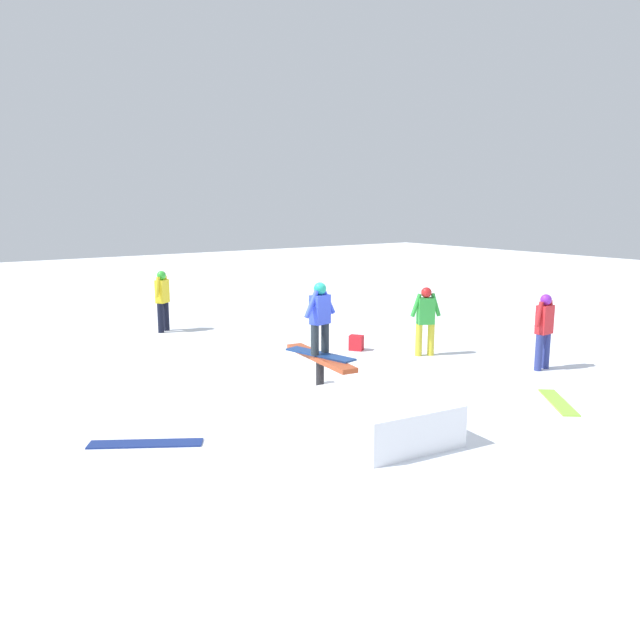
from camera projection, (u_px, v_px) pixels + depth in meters
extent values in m
plane|color=white|center=(320.00, 399.00, 10.56)|extent=(60.00, 60.00, 0.00)
cylinder|color=black|center=(320.00, 379.00, 10.49)|extent=(0.14, 0.14, 0.68)
cube|color=#A53F1E|center=(320.00, 358.00, 10.42)|extent=(2.01, 0.52, 0.08)
cube|color=white|center=(383.00, 416.00, 8.86)|extent=(1.97, 1.71, 0.58)
cube|color=navy|center=(320.00, 354.00, 10.41)|extent=(1.39, 0.56, 0.03)
cylinder|color=#232C33|center=(325.00, 338.00, 10.45)|extent=(0.14, 0.14, 0.51)
cylinder|color=#232C33|center=(315.00, 340.00, 10.27)|extent=(0.14, 0.14, 0.51)
cube|color=blue|center=(320.00, 309.00, 10.27)|extent=(0.26, 0.36, 0.48)
cylinder|color=blue|center=(328.00, 301.00, 10.40)|extent=(0.14, 0.32, 0.44)
cylinder|color=blue|center=(312.00, 304.00, 10.10)|extent=(0.14, 0.32, 0.44)
sphere|color=teal|center=(320.00, 289.00, 10.21)|extent=(0.21, 0.21, 0.21)
cylinder|color=navy|center=(539.00, 353.00, 12.27)|extent=(0.14, 0.14, 0.73)
cylinder|color=navy|center=(546.00, 351.00, 12.44)|extent=(0.14, 0.14, 0.73)
cube|color=red|center=(545.00, 320.00, 12.23)|extent=(0.23, 0.36, 0.57)
cylinder|color=red|center=(539.00, 314.00, 12.08)|extent=(0.10, 0.20, 0.50)
cylinder|color=red|center=(551.00, 312.00, 12.34)|extent=(0.10, 0.20, 0.50)
sphere|color=purple|center=(546.00, 300.00, 12.16)|extent=(0.22, 0.22, 0.22)
cylinder|color=gold|center=(431.00, 339.00, 13.51)|extent=(0.15, 0.15, 0.70)
cylinder|color=gold|center=(419.00, 340.00, 13.46)|extent=(0.15, 0.15, 0.70)
cube|color=green|center=(426.00, 311.00, 13.37)|extent=(0.35, 0.41, 0.57)
cylinder|color=green|center=(436.00, 305.00, 13.38)|extent=(0.18, 0.26, 0.51)
cylinder|color=green|center=(416.00, 305.00, 13.30)|extent=(0.18, 0.26, 0.51)
sphere|color=red|center=(426.00, 293.00, 13.29)|extent=(0.23, 0.23, 0.23)
cylinder|color=black|center=(161.00, 318.00, 15.86)|extent=(0.15, 0.15, 0.75)
cylinder|color=black|center=(166.00, 316.00, 16.12)|extent=(0.15, 0.15, 0.75)
cube|color=yellow|center=(162.00, 291.00, 15.87)|extent=(0.39, 0.41, 0.59)
cylinder|color=yellow|center=(157.00, 287.00, 15.63)|extent=(0.20, 0.22, 0.52)
cylinder|color=yellow|center=(166.00, 285.00, 16.05)|extent=(0.20, 0.22, 0.52)
sphere|color=green|center=(161.00, 275.00, 15.79)|extent=(0.23, 0.23, 0.23)
cube|color=#97E03C|center=(558.00, 402.00, 10.34)|extent=(1.24, 1.08, 0.02)
cube|color=navy|center=(146.00, 444.00, 8.57)|extent=(1.05, 1.46, 0.02)
cube|color=red|center=(356.00, 343.00, 14.00)|extent=(0.37, 0.35, 0.34)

